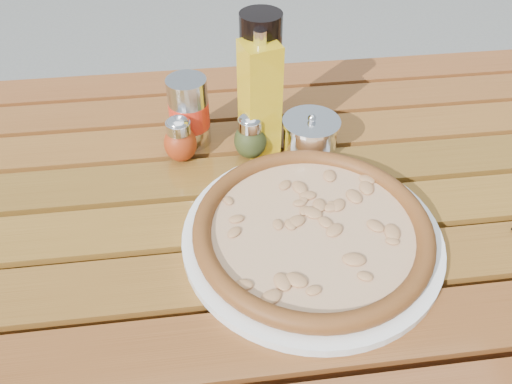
{
  "coord_description": "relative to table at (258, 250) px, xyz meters",
  "views": [
    {
      "loc": [
        -0.07,
        -0.51,
        1.27
      ],
      "look_at": [
        0.0,
        0.02,
        0.78
      ],
      "focal_mm": 35.0,
      "sensor_mm": 36.0,
      "label": 1
    }
  ],
  "objects": [
    {
      "name": "table",
      "position": [
        0.0,
        0.0,
        0.0
      ],
      "size": [
        1.4,
        0.9,
        0.75
      ],
      "color": "#3D220D",
      "rests_on": "ground"
    },
    {
      "name": "plate",
      "position": [
        0.07,
        -0.06,
        0.08
      ],
      "size": [
        0.47,
        0.47,
        0.01
      ],
      "primitive_type": "cylinder",
      "rotation": [
        0.0,
        0.0,
        0.41
      ],
      "color": "white",
      "rests_on": "table"
    },
    {
      "name": "pizza",
      "position": [
        0.07,
        -0.06,
        0.1
      ],
      "size": [
        0.38,
        0.38,
        0.03
      ],
      "rotation": [
        0.0,
        0.0,
        0.15
      ],
      "color": "beige",
      "rests_on": "plate"
    },
    {
      "name": "pepper_shaker",
      "position": [
        -0.11,
        0.15,
        0.11
      ],
      "size": [
        0.06,
        0.06,
        0.08
      ],
      "rotation": [
        0.0,
        0.0,
        0.17
      ],
      "color": "#AC3713",
      "rests_on": "table"
    },
    {
      "name": "oregano_shaker",
      "position": [
        0.01,
        0.14,
        0.11
      ],
      "size": [
        0.07,
        0.07,
        0.08
      ],
      "rotation": [
        0.0,
        0.0,
        -0.3
      ],
      "color": "#3B441B",
      "rests_on": "table"
    },
    {
      "name": "dark_bottle",
      "position": [
        0.03,
        0.2,
        0.19
      ],
      "size": [
        0.09,
        0.09,
        0.22
      ],
      "primitive_type": "cylinder",
      "rotation": [
        0.0,
        0.0,
        -0.41
      ],
      "color": "black",
      "rests_on": "table"
    },
    {
      "name": "soda_can",
      "position": [
        -0.09,
        0.2,
        0.13
      ],
      "size": [
        0.08,
        0.08,
        0.12
      ],
      "rotation": [
        0.0,
        0.0,
        -0.31
      ],
      "color": "#BABABE",
      "rests_on": "table"
    },
    {
      "name": "olive_oil_cruet",
      "position": [
        0.02,
        0.17,
        0.17
      ],
      "size": [
        0.07,
        0.07,
        0.21
      ],
      "rotation": [
        0.0,
        0.0,
        0.27
      ],
      "color": "gold",
      "rests_on": "table"
    },
    {
      "name": "parmesan_tin",
      "position": [
        0.11,
        0.15,
        0.11
      ],
      "size": [
        0.13,
        0.13,
        0.07
      ],
      "rotation": [
        0.0,
        0.0,
        -0.39
      ],
      "color": "white",
      "rests_on": "table"
    }
  ]
}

